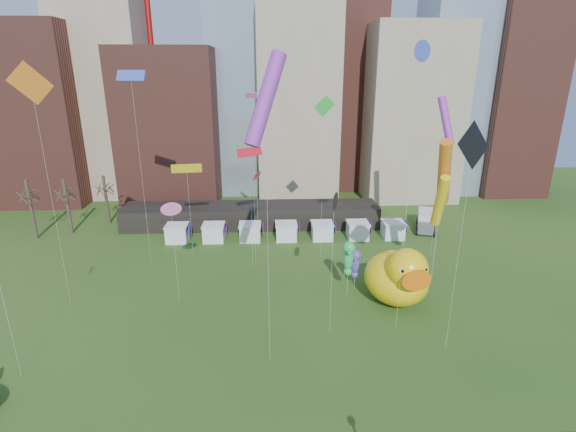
{
  "coord_description": "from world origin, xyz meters",
  "views": [
    {
      "loc": [
        -1.32,
        -20.15,
        22.42
      ],
      "look_at": [
        0.09,
        10.66,
        12.0
      ],
      "focal_mm": 27.0,
      "sensor_mm": 36.0,
      "label": 1
    }
  ],
  "objects_px": {
    "big_duck": "(399,276)",
    "seahorse_purple": "(356,262)",
    "seahorse_green": "(349,256)",
    "small_duck": "(390,272)",
    "box_truck": "(426,220)"
  },
  "relations": [
    {
      "from": "seahorse_purple",
      "to": "big_duck",
      "type": "bearing_deg",
      "value": -32.14
    },
    {
      "from": "seahorse_purple",
      "to": "box_truck",
      "type": "relative_size",
      "value": 0.67
    },
    {
      "from": "big_duck",
      "to": "box_truck",
      "type": "bearing_deg",
      "value": 58.22
    },
    {
      "from": "small_duck",
      "to": "big_duck",
      "type": "bearing_deg",
      "value": -75.61
    },
    {
      "from": "big_duck",
      "to": "seahorse_green",
      "type": "xyz_separation_m",
      "value": [
        -4.68,
        1.99,
        1.39
      ]
    },
    {
      "from": "seahorse_green",
      "to": "big_duck",
      "type": "bearing_deg",
      "value": -16.19
    },
    {
      "from": "big_duck",
      "to": "seahorse_green",
      "type": "height_order",
      "value": "big_duck"
    },
    {
      "from": "seahorse_purple",
      "to": "box_truck",
      "type": "bearing_deg",
      "value": 64.21
    },
    {
      "from": "big_duck",
      "to": "box_truck",
      "type": "xyz_separation_m",
      "value": [
        10.4,
        21.17,
        -1.7
      ]
    },
    {
      "from": "seahorse_green",
      "to": "small_duck",
      "type": "bearing_deg",
      "value": 30.44
    },
    {
      "from": "big_duck",
      "to": "seahorse_green",
      "type": "relative_size",
      "value": 1.48
    },
    {
      "from": "big_duck",
      "to": "seahorse_purple",
      "type": "height_order",
      "value": "big_duck"
    },
    {
      "from": "seahorse_green",
      "to": "box_truck",
      "type": "distance_m",
      "value": 24.59
    },
    {
      "from": "small_duck",
      "to": "box_truck",
      "type": "height_order",
      "value": "small_duck"
    },
    {
      "from": "seahorse_green",
      "to": "seahorse_purple",
      "type": "bearing_deg",
      "value": 62.3
    }
  ]
}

